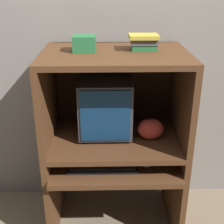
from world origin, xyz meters
TOP-DOWN VIEW (x-y plane):
  - wall_back at (0.00, 0.72)m, footprint 6.00×0.06m
  - desk_base at (0.00, 0.28)m, footprint 0.96×0.71m
  - desk_monitor_shelf at (0.00, 0.33)m, footprint 0.96×0.66m
  - hutch_upper at (0.00, 0.36)m, footprint 0.96×0.66m
  - crt_monitor at (-0.07, 0.41)m, footprint 0.37×0.42m
  - keyboard at (-0.09, 0.14)m, footprint 0.48×0.15m
  - mouse at (0.22, 0.16)m, footprint 0.07×0.05m
  - snack_bag at (0.25, 0.29)m, footprint 0.18×0.14m
  - book_stack at (0.19, 0.39)m, footprint 0.19×0.15m
  - storage_box at (-0.20, 0.35)m, footprint 0.15×0.12m

SIDE VIEW (x-z plane):
  - desk_base at x=0.00m, z-range 0.08..0.69m
  - keyboard at x=-0.09m, z-range 0.61..0.64m
  - mouse at x=0.22m, z-range 0.61..0.65m
  - desk_monitor_shelf at x=0.00m, z-range 0.65..0.80m
  - snack_bag at x=0.25m, z-range 0.76..0.91m
  - crt_monitor at x=-0.07m, z-range 0.77..1.18m
  - hutch_upper at x=0.00m, z-range 0.86..1.47m
  - wall_back at x=0.00m, z-range 0.00..2.60m
  - storage_box at x=-0.20m, z-range 1.37..1.48m
  - book_stack at x=0.19m, z-range 1.38..1.48m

